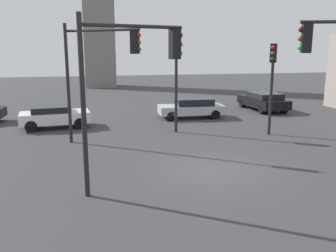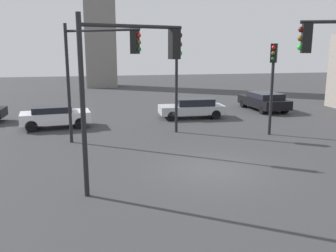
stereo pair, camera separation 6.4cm
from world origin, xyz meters
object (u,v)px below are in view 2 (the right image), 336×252
traffic_light_1 (98,60)px  traffic_light_4 (177,63)px  car_5 (264,101)px  car_1 (55,116)px  car_2 (192,108)px  traffic_light_0 (129,69)px  traffic_light_3 (273,72)px

traffic_light_1 → traffic_light_4: bearing=62.3°
traffic_light_4 → car_5: traffic_light_4 is taller
car_1 → car_2: car_2 is taller
traffic_light_4 → car_1: size_ratio=1.34×
traffic_light_0 → car_1: traffic_light_0 is taller
traffic_light_0 → car_2: size_ratio=1.28×
traffic_light_1 → traffic_light_3: size_ratio=1.19×
traffic_light_4 → car_2: bearing=146.7°
car_1 → traffic_light_3: bearing=-26.5°
traffic_light_3 → car_1: 12.86m
traffic_light_0 → traffic_light_1: traffic_light_1 is taller
traffic_light_0 → car_1: bearing=91.2°
traffic_light_1 → traffic_light_3: traffic_light_1 is taller
traffic_light_3 → traffic_light_4: 5.21m
car_1 → traffic_light_1: bearing=-68.4°
traffic_light_3 → car_5: (3.48, 7.59, -2.72)m
car_5 → traffic_light_3: bearing=153.3°
traffic_light_0 → traffic_light_4: size_ratio=1.02×
traffic_light_4 → car_5: bearing=119.6°
traffic_light_1 → car_2: (6.41, 6.15, -3.42)m
traffic_light_4 → traffic_light_1: bearing=-69.2°
traffic_light_0 → car_5: traffic_light_0 is taller
traffic_light_1 → traffic_light_4: size_ratio=1.04×
car_5 → traffic_light_0: bearing=137.1°
traffic_light_0 → traffic_light_4: bearing=49.3°
traffic_light_1 → traffic_light_4: (4.31, 2.14, -0.25)m
traffic_light_1 → car_1: size_ratio=1.40×
traffic_light_3 → car_1: size_ratio=1.18×
car_5 → traffic_light_1: bearing=120.4°
car_2 → car_5: size_ratio=0.93×
traffic_light_3 → car_1: (-11.79, 4.34, -2.73)m
car_2 → traffic_light_0: bearing=66.9°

